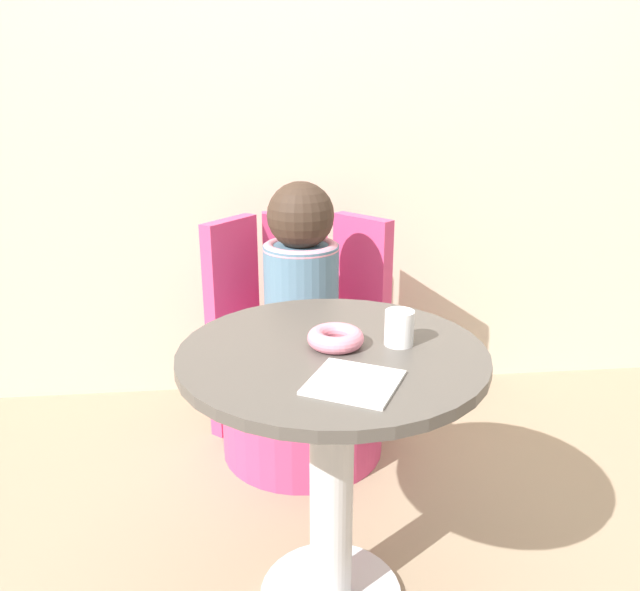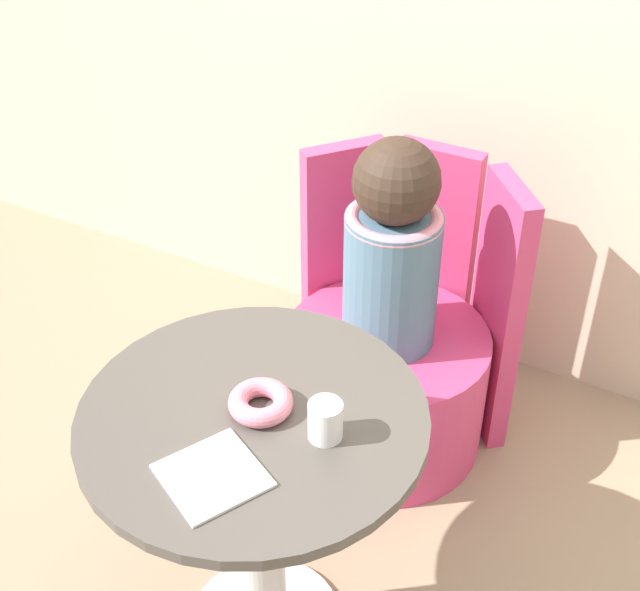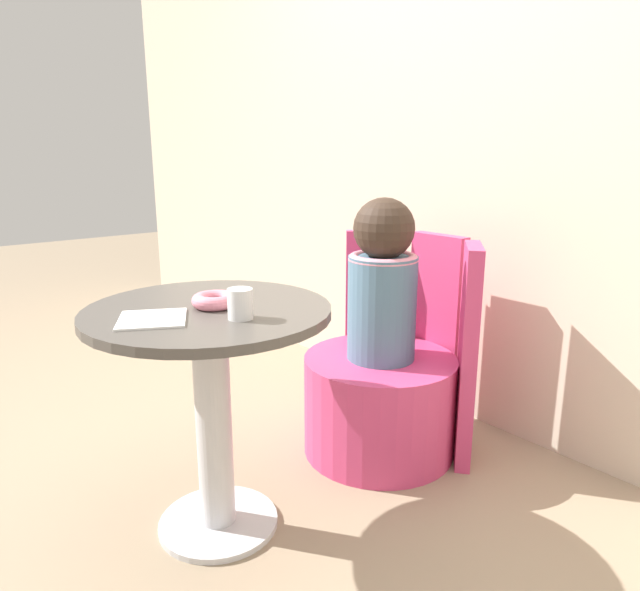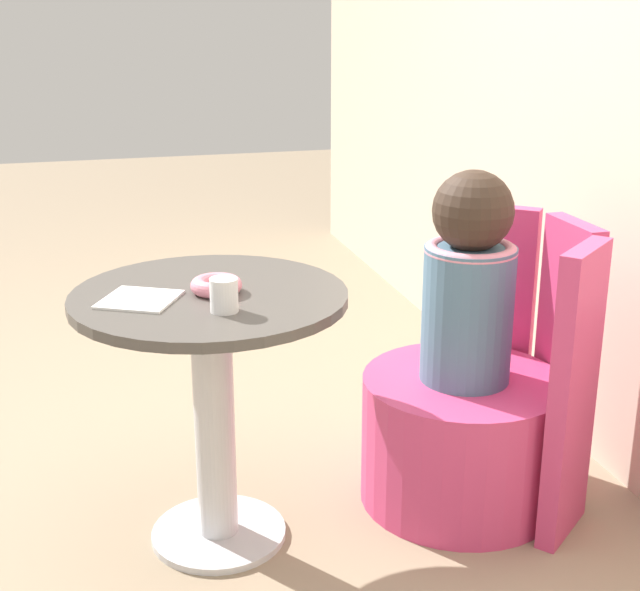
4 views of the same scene
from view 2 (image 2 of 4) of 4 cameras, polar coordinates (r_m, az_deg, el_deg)
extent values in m
cylinder|color=silver|center=(1.87, -3.88, -14.83)|extent=(0.10, 0.10, 0.61)
cylinder|color=#4C4742|center=(1.64, -4.33, -7.87)|extent=(0.65, 0.65, 0.02)
cylinder|color=#D13D70|center=(2.39, 4.16, -5.91)|extent=(0.53, 0.53, 0.35)
cube|color=#D13D70|center=(2.48, 7.13, 1.59)|extent=(0.23, 0.05, 0.75)
cube|color=#D13D70|center=(2.34, 11.23, -1.15)|extent=(0.18, 0.21, 0.75)
cube|color=#D13D70|center=(2.47, 1.44, 1.76)|extent=(0.18, 0.21, 0.75)
cylinder|color=slate|center=(2.17, 4.56, 1.04)|extent=(0.23, 0.23, 0.36)
torus|color=pink|center=(2.07, 4.78, 4.84)|extent=(0.23, 0.23, 0.04)
sphere|color=#38281E|center=(2.02, 4.92, 7.29)|extent=(0.20, 0.20, 0.20)
torus|color=pink|center=(1.62, -3.82, -6.84)|extent=(0.12, 0.12, 0.04)
cylinder|color=white|center=(1.56, 0.34, -8.00)|extent=(0.06, 0.06, 0.07)
cube|color=white|center=(1.53, -6.89, -11.37)|extent=(0.21, 0.21, 0.01)
camera|label=1|loc=(1.02, -57.21, -21.23)|focal=35.00mm
camera|label=3|loc=(1.01, 60.05, -36.80)|focal=32.00mm
camera|label=4|loc=(1.56, 78.33, -14.21)|focal=50.00mm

